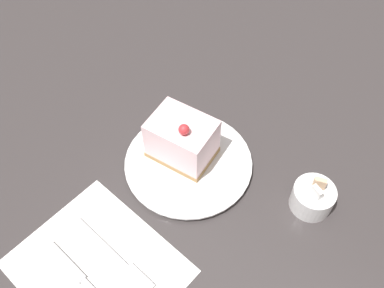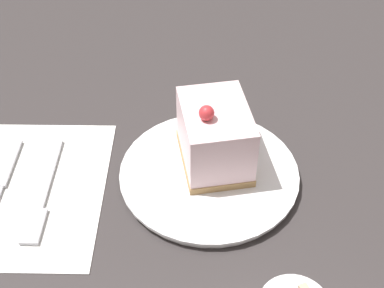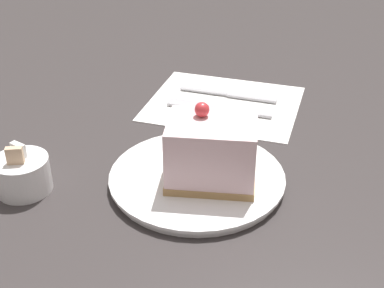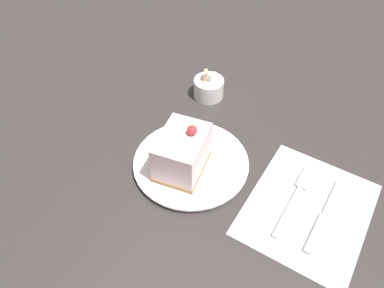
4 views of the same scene
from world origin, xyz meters
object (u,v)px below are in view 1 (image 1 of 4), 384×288
Objects in this scene: cake_slice at (182,139)px; fork at (118,260)px; sugar_bowl at (313,197)px; knife at (76,273)px; plate at (188,163)px.

cake_slice is 0.22m from fork.
sugar_bowl is at bearing 97.10° from cake_slice.
cake_slice is 0.27m from knife.
cake_slice is at bearing -78.37° from sugar_bowl.
cake_slice is at bearing -173.62° from knife.
plate is 1.34× the size of knife.
plate is 0.22m from sugar_bowl.
sugar_bowl is (-0.31, 0.23, 0.02)m from knife.
fork is at bearing -36.48° from sugar_bowl.
plate reaches higher than fork.
knife is at bearing -36.35° from sugar_bowl.
sugar_bowl is (-0.05, 0.23, -0.03)m from cake_slice.
sugar_bowl is (-0.06, 0.21, 0.02)m from plate.
plate is 1.95× the size of cake_slice.
sugar_bowl is at bearing 104.86° from plate.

